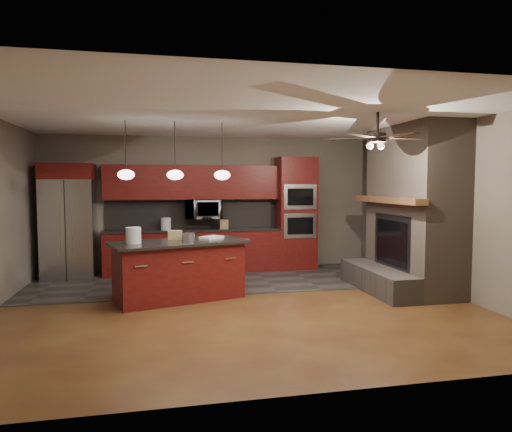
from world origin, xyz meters
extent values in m
plane|color=brown|center=(0.00, 0.00, 0.00)|extent=(7.00, 7.00, 0.00)
cube|color=white|center=(0.00, 0.00, 2.80)|extent=(7.00, 6.00, 0.02)
cube|color=slate|center=(0.00, 3.00, 1.40)|extent=(7.00, 0.02, 2.80)
cube|color=slate|center=(3.50, 0.00, 1.40)|extent=(0.02, 6.00, 2.80)
cube|color=#383532|center=(0.00, 1.80, 0.01)|extent=(7.00, 2.40, 0.01)
cube|color=brown|center=(3.10, 0.40, 1.40)|extent=(0.80, 2.00, 2.80)
cube|color=#504A42|center=(2.45, 0.40, 0.20)|extent=(0.50, 2.00, 0.40)
cube|color=#2D2D30|center=(2.72, 0.40, 0.83)|extent=(0.05, 1.20, 0.95)
cube|color=black|center=(2.70, 0.40, 0.83)|extent=(0.02, 1.00, 0.75)
cube|color=brown|center=(2.60, 0.40, 1.55)|extent=(0.22, 2.10, 0.10)
cube|color=maroon|center=(-0.48, 2.70, 0.43)|extent=(3.55, 0.60, 0.86)
cube|color=black|center=(-0.48, 2.70, 0.88)|extent=(3.59, 0.64, 0.04)
cube|color=black|center=(-0.48, 2.98, 1.20)|extent=(3.55, 0.03, 0.60)
cube|color=maroon|center=(-0.48, 2.83, 1.85)|extent=(3.55, 0.35, 0.70)
cube|color=maroon|center=(1.70, 2.70, 1.19)|extent=(0.80, 0.60, 2.38)
cube|color=silver|center=(1.70, 2.40, 0.95)|extent=(0.70, 0.03, 0.52)
cube|color=black|center=(1.70, 2.38, 0.95)|extent=(0.55, 0.02, 0.35)
cube|color=silver|center=(1.70, 2.40, 1.55)|extent=(0.70, 0.03, 0.52)
cube|color=black|center=(1.70, 2.38, 1.55)|extent=(0.55, 0.02, 0.35)
imported|color=silver|center=(-0.27, 2.75, 1.30)|extent=(0.73, 0.41, 0.50)
cube|color=silver|center=(-2.86, 2.62, 0.95)|extent=(0.95, 0.72, 1.90)
cube|color=#2D2D30|center=(-2.86, 2.26, 0.95)|extent=(0.02, 0.02, 1.88)
cube|color=silver|center=(-2.96, 2.25, 1.01)|extent=(0.03, 0.03, 0.95)
cube|color=silver|center=(-2.76, 2.25, 1.01)|extent=(0.03, 0.03, 0.95)
cube|color=maroon|center=(-2.86, 2.62, 2.05)|extent=(0.95, 0.72, 0.30)
cube|color=maroon|center=(-0.86, 0.55, 0.44)|extent=(2.07, 1.31, 0.88)
cube|color=black|center=(-0.86, 0.55, 0.90)|extent=(2.25, 1.49, 0.04)
cylinder|color=silver|center=(-1.54, 0.41, 1.04)|extent=(0.32, 0.32, 0.24)
cylinder|color=#AEAFB3|center=(-0.70, 0.56, 0.98)|extent=(0.20, 0.20, 0.12)
cube|color=white|center=(-0.31, 0.83, 0.94)|extent=(0.42, 0.41, 0.03)
cube|color=#A18953|center=(-0.91, 0.80, 0.99)|extent=(0.23, 0.17, 0.14)
cylinder|color=silver|center=(-1.03, 2.70, 1.02)|extent=(0.21, 0.21, 0.24)
cube|color=#A68256|center=(0.15, 2.65, 0.99)|extent=(0.19, 0.16, 0.18)
cylinder|color=black|center=(-1.65, 0.70, 2.41)|extent=(0.01, 0.01, 0.78)
ellipsoid|color=white|center=(-1.65, 0.70, 1.96)|extent=(0.26, 0.26, 0.16)
cylinder|color=black|center=(-0.90, 0.70, 2.41)|extent=(0.01, 0.01, 0.78)
ellipsoid|color=white|center=(-0.90, 0.70, 1.96)|extent=(0.26, 0.26, 0.16)
cylinder|color=black|center=(-0.15, 0.70, 2.41)|extent=(0.01, 0.01, 0.78)
ellipsoid|color=white|center=(-0.15, 0.70, 1.96)|extent=(0.26, 0.26, 0.16)
cylinder|color=black|center=(1.80, -0.80, 2.65)|extent=(0.04, 0.04, 0.30)
cylinder|color=black|center=(1.80, -0.80, 2.45)|extent=(0.24, 0.24, 0.12)
cube|color=#302213|center=(2.18, -0.80, 2.45)|extent=(0.60, 0.12, 0.01)
cube|color=#302213|center=(1.92, -0.44, 2.45)|extent=(0.30, 0.61, 0.01)
cube|color=#302213|center=(1.49, -0.58, 2.45)|extent=(0.56, 0.45, 0.01)
cube|color=#302213|center=(1.49, -1.02, 2.45)|extent=(0.56, 0.45, 0.01)
cube|color=#302213|center=(1.92, -1.16, 2.45)|extent=(0.30, 0.61, 0.01)
camera|label=1|loc=(-1.13, -6.65, 1.81)|focal=32.00mm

